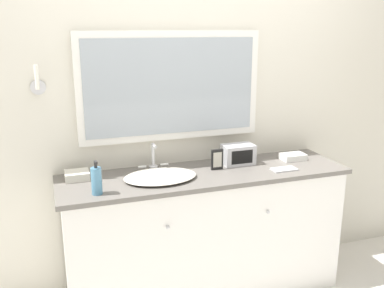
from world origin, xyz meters
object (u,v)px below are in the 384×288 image
soap_bottle (97,181)px  picture_frame (217,159)px  appliance_box (238,155)px  sink_basin (160,176)px

soap_bottle → picture_frame: 0.82m
soap_bottle → appliance_box: (0.99, 0.24, -0.01)m
sink_basin → soap_bottle: soap_bottle is taller
soap_bottle → picture_frame: soap_bottle is taller
sink_basin → picture_frame: sink_basin is taller
picture_frame → sink_basin: bearing=-173.4°
appliance_box → picture_frame: 0.19m
picture_frame → soap_bottle: bearing=-167.5°
sink_basin → appliance_box: sink_basin is taller
sink_basin → picture_frame: (0.40, 0.05, 0.05)m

